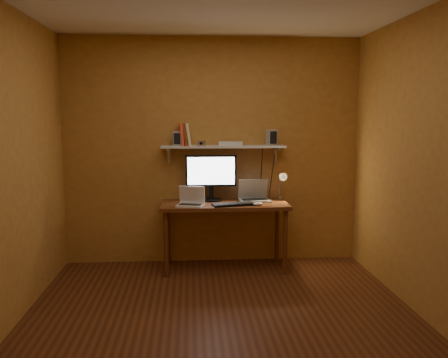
{
  "coord_description": "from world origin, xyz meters",
  "views": [
    {
      "loc": [
        -0.25,
        -3.87,
        1.71
      ],
      "look_at": [
        0.1,
        1.18,
        1.03
      ],
      "focal_mm": 38.0,
      "sensor_mm": 36.0,
      "label": 1
    }
  ],
  "objects": [
    {
      "name": "shelf_camera",
      "position": [
        -0.13,
        1.41,
        1.4
      ],
      "size": [
        0.1,
        0.06,
        0.06
      ],
      "color": "silver",
      "rests_on": "wall_shelf"
    },
    {
      "name": "netbook",
      "position": [
        -0.25,
        1.14,
        0.81
      ],
      "size": [
        0.32,
        0.26,
        0.21
      ],
      "rotation": [
        0.0,
        0.0,
        -0.25
      ],
      "color": "white",
      "rests_on": "desk"
    },
    {
      "name": "router",
      "position": [
        0.2,
        1.48,
        1.4
      ],
      "size": [
        0.28,
        0.2,
        0.04
      ],
      "primitive_type": "cube",
      "rotation": [
        0.0,
        0.0,
        -0.09
      ],
      "color": "white",
      "rests_on": "wall_shelf"
    },
    {
      "name": "desk",
      "position": [
        0.12,
        1.28,
        0.66
      ],
      "size": [
        1.4,
        0.6,
        0.75
      ],
      "color": "brown",
      "rests_on": "ground"
    },
    {
      "name": "books",
      "position": [
        -0.32,
        1.48,
        1.5
      ],
      "size": [
        0.14,
        0.18,
        0.25
      ],
      "color": "#EB4D34",
      "rests_on": "wall_shelf"
    },
    {
      "name": "laptop",
      "position": [
        0.46,
        1.39,
        0.82
      ],
      "size": [
        0.35,
        0.27,
        0.25
      ],
      "rotation": [
        0.0,
        0.0,
        0.1
      ],
      "color": "#989BA0",
      "rests_on": "desk"
    },
    {
      "name": "monitor",
      "position": [
        -0.02,
        1.43,
        1.04
      ],
      "size": [
        0.57,
        0.25,
        0.52
      ],
      "rotation": [
        0.0,
        0.0,
        -0.01
      ],
      "color": "black",
      "rests_on": "desk"
    },
    {
      "name": "keyboard",
      "position": [
        0.2,
        1.12,
        0.76
      ],
      "size": [
        0.48,
        0.25,
        0.02
      ],
      "primitive_type": "cube",
      "rotation": [
        0.0,
        0.0,
        0.23
      ],
      "color": "black",
      "rests_on": "desk"
    },
    {
      "name": "desk_lamp",
      "position": [
        0.78,
        1.41,
        0.96
      ],
      "size": [
        0.09,
        0.23,
        0.38
      ],
      "color": "silver",
      "rests_on": "desk"
    },
    {
      "name": "speaker_right",
      "position": [
        0.67,
        1.47,
        1.46
      ],
      "size": [
        0.12,
        0.12,
        0.18
      ],
      "primitive_type": "cube",
      "rotation": [
        0.0,
        0.0,
        0.25
      ],
      "color": "#989BA0",
      "rests_on": "wall_shelf"
    },
    {
      "name": "wall_shelf",
      "position": [
        0.12,
        1.47,
        1.36
      ],
      "size": [
        1.4,
        0.25,
        0.21
      ],
      "color": "silver",
      "rests_on": "room"
    },
    {
      "name": "room",
      "position": [
        0.0,
        0.0,
        1.3
      ],
      "size": [
        3.44,
        3.24,
        2.64
      ],
      "color": "#5D3118",
      "rests_on": "ground"
    },
    {
      "name": "speaker_left",
      "position": [
        -0.4,
        1.47,
        1.45
      ],
      "size": [
        0.09,
        0.09,
        0.16
      ],
      "primitive_type": "cube",
      "rotation": [
        0.0,
        0.0,
        -0.06
      ],
      "color": "#989BA0",
      "rests_on": "wall_shelf"
    },
    {
      "name": "mouse",
      "position": [
        0.46,
        1.1,
        0.77
      ],
      "size": [
        0.13,
        0.1,
        0.04
      ],
      "primitive_type": "ellipsoid",
      "rotation": [
        0.0,
        0.0,
        0.34
      ],
      "color": "white",
      "rests_on": "desk"
    }
  ]
}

